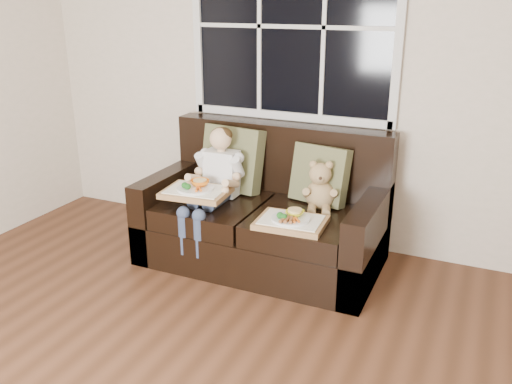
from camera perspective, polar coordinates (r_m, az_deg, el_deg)
The scene contains 9 objects.
room_walls at distance 1.95m, azimuth -20.87°, elevation 10.99°, with size 4.52×5.02×2.71m.
window_back at distance 4.12m, azimuth 3.77°, elevation 16.99°, with size 1.62×0.04×1.37m.
loveseat at distance 3.99m, azimuth 0.98°, elevation -2.89°, with size 1.70×0.92×0.96m.
pillow_left at distance 4.13m, azimuth -2.51°, elevation 3.52°, with size 0.51×0.28×0.50m.
pillow_right at distance 3.89m, azimuth 6.74°, elevation 1.82°, with size 0.44×0.27×0.43m.
child at distance 3.93m, azimuth -4.26°, elevation 1.64°, with size 0.35×0.59×0.80m.
teddy_bear at distance 3.79m, azimuth 6.72°, elevation 0.29°, with size 0.25×0.30×0.36m.
tray_left at distance 3.81m, azimuth -6.30°, elevation 0.16°, with size 0.48×0.38×0.10m.
tray_right at distance 3.53m, azimuth 3.72°, elevation -3.06°, with size 0.46×0.36×0.10m.
Camera 1 is at (1.37, -1.37, 1.85)m, focal length 38.00 mm.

